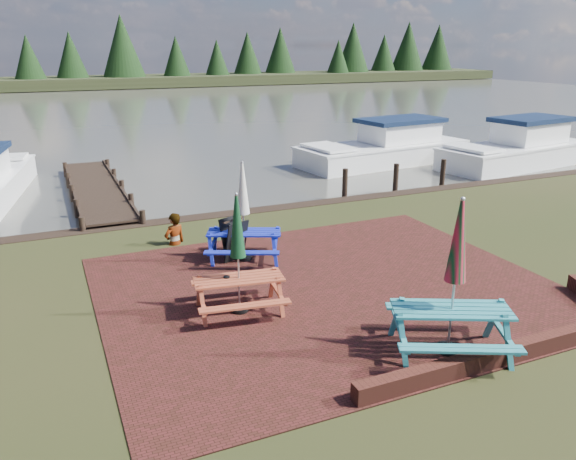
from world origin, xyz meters
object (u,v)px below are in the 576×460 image
Objects in this scene: boat_near at (386,149)px; person at (173,214)px; picnic_table_blue at (244,227)px; jetty at (97,189)px; chalkboard at (234,239)px; picnic_table_red at (239,272)px; boat_far at (518,151)px; picnic_table_teal at (452,301)px.

boat_near is 5.08× the size of person.
picnic_table_blue is 8.42m from jetty.
person is (-1.03, 1.62, 0.29)m from chalkboard.
picnic_table_blue is at bearing -55.62° from chalkboard.
person reaches higher than jetty.
picnic_table_blue is (0.98, 2.49, 0.01)m from picnic_table_red.
picnic_table_red is 4.23m from person.
picnic_table_red reaches higher than boat_far.
boat_near is at bearing 86.07° from picnic_table_teal.
picnic_table_teal is 1.63× the size of person.
person reaches higher than chalkboard.
boat_near is (8.13, 14.28, -0.47)m from picnic_table_teal.
picnic_table_red is at bearing -130.88° from chalkboard.
picnic_table_blue reaches higher than chalkboard.
picnic_table_red reaches higher than jetty.
boat_near reaches higher than person.
jetty is 5.72× the size of person.
boat_near is (9.98, 8.93, -0.07)m from chalkboard.
boat_near is 5.54m from boat_far.
picnic_table_teal is at bearing 91.22° from person.
picnic_table_blue is at bearing 77.39° from picnic_table_red.
boat_near is (10.75, 11.54, -0.37)m from picnic_table_red.
picnic_table_red is 2.74m from chalkboard.
picnic_table_red is 2.67m from picnic_table_blue.
picnic_table_blue is at bearing -72.91° from jetty.
chalkboard is 8.23m from jetty.
jetty is (-1.49, 10.51, -0.68)m from picnic_table_red.
picnic_table_red is at bearing 72.21° from person.
boat_far is (14.56, 6.26, -0.34)m from picnic_table_blue.
person is at bearing 138.19° from picnic_table_teal.
picnic_table_red reaches higher than person.
picnic_table_red is 1.43× the size of person.
boat_far is (4.79, -2.79, 0.04)m from boat_near.
boat_far reaches higher than jetty.
chalkboard is at bearing 173.09° from picnic_table_blue.
boat_far is at bearing 47.70° from picnic_table_blue.
boat_near is at bearing 17.57° from chalkboard.
picnic_table_blue is 0.31× the size of boat_far.
jetty is 1.21× the size of boat_far.
picnic_table_blue is at bearing 105.02° from boat_far.
boat_far is at bearing -5.93° from jetty.
chalkboard is at bearing 124.74° from boat_near.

